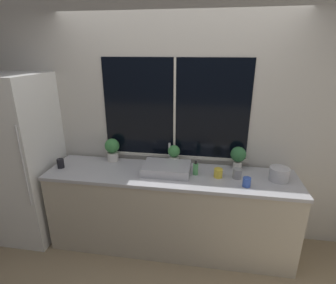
# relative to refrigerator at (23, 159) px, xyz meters

# --- Properties ---
(ground_plane) EXTENTS (14.00, 14.00, 0.00)m
(ground_plane) POSITION_rel_refrigerator_xyz_m (1.69, -0.29, -0.95)
(ground_plane) COLOR #937F60
(wall_back) EXTENTS (8.00, 0.09, 2.70)m
(wall_back) POSITION_rel_refrigerator_xyz_m (1.69, 0.37, 0.40)
(wall_back) COLOR #BCB7AD
(wall_back) RESTS_ON ground_plane
(wall_left) EXTENTS (0.06, 7.00, 2.70)m
(wall_left) POSITION_rel_refrigerator_xyz_m (-0.62, 1.21, 0.40)
(wall_left) COLOR #BCB7AD
(wall_left) RESTS_ON ground_plane
(counter) EXTENTS (2.62, 0.62, 0.90)m
(counter) POSITION_rel_refrigerator_xyz_m (1.69, 0.01, -0.50)
(counter) COLOR #B2A893
(counter) RESTS_ON ground_plane
(refrigerator) EXTENTS (0.68, 0.74, 1.89)m
(refrigerator) POSITION_rel_refrigerator_xyz_m (0.00, 0.00, 0.00)
(refrigerator) COLOR silver
(refrigerator) RESTS_ON ground_plane
(sink) EXTENTS (0.49, 0.39, 0.26)m
(sink) POSITION_rel_refrigerator_xyz_m (1.66, 0.03, -0.00)
(sink) COLOR #ADADB2
(sink) RESTS_ON counter
(potted_plant_left) EXTENTS (0.17, 0.17, 0.27)m
(potted_plant_left) POSITION_rel_refrigerator_xyz_m (0.99, 0.23, 0.10)
(potted_plant_left) COLOR silver
(potted_plant_left) RESTS_ON counter
(potted_plant_center) EXTENTS (0.13, 0.13, 0.23)m
(potted_plant_center) POSITION_rel_refrigerator_xyz_m (1.70, 0.23, 0.08)
(potted_plant_center) COLOR silver
(potted_plant_center) RESTS_ON counter
(potted_plant_right) EXTENTS (0.16, 0.16, 0.25)m
(potted_plant_right) POSITION_rel_refrigerator_xyz_m (2.40, 0.23, 0.11)
(potted_plant_right) COLOR silver
(potted_plant_right) RESTS_ON counter
(soap_bottle) EXTENTS (0.06, 0.06, 0.15)m
(soap_bottle) POSITION_rel_refrigerator_xyz_m (1.96, 0.03, 0.02)
(soap_bottle) COLOR #519E5B
(soap_bottle) RESTS_ON counter
(mug_black) EXTENTS (0.07, 0.07, 0.10)m
(mug_black) POSITION_rel_refrigerator_xyz_m (0.49, -0.04, 0.00)
(mug_black) COLOR black
(mug_black) RESTS_ON counter
(mug_grey) EXTENTS (0.09, 0.09, 0.10)m
(mug_grey) POSITION_rel_refrigerator_xyz_m (2.38, 0.02, 0.00)
(mug_grey) COLOR gray
(mug_grey) RESTS_ON counter
(mug_blue) EXTENTS (0.08, 0.08, 0.09)m
(mug_blue) POSITION_rel_refrigerator_xyz_m (2.45, -0.14, -0.00)
(mug_blue) COLOR #3351AD
(mug_blue) RESTS_ON counter
(mug_yellow) EXTENTS (0.09, 0.09, 0.09)m
(mug_yellow) POSITION_rel_refrigerator_xyz_m (2.19, 0.01, 0.00)
(mug_yellow) COLOR gold
(mug_yellow) RESTS_ON counter
(kettle) EXTENTS (0.19, 0.19, 0.15)m
(kettle) POSITION_rel_refrigerator_xyz_m (2.78, 0.04, 0.03)
(kettle) COLOR #B2B2B7
(kettle) RESTS_ON counter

